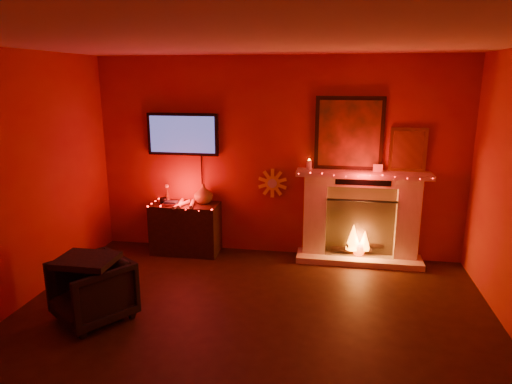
% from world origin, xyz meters
% --- Properties ---
extents(room, '(5.00, 5.00, 5.00)m').
position_xyz_m(room, '(0.00, 0.00, 1.35)').
color(room, black).
rests_on(room, ground).
extents(floor, '(5.00, 5.00, 0.00)m').
position_xyz_m(floor, '(0.00, 0.00, 0.00)').
color(floor, black).
rests_on(floor, ground).
extents(fireplace, '(1.72, 0.40, 2.18)m').
position_xyz_m(fireplace, '(1.14, 2.39, 0.72)').
color(fireplace, '#F2DECB').
rests_on(fireplace, floor).
extents(tv, '(1.00, 0.07, 1.24)m').
position_xyz_m(tv, '(-1.30, 2.45, 1.65)').
color(tv, black).
rests_on(tv, room).
extents(sunburst_clock, '(0.40, 0.03, 0.40)m').
position_xyz_m(sunburst_clock, '(-0.05, 2.48, 1.00)').
color(sunburst_clock, yellow).
rests_on(sunburst_clock, room).
extents(console_table, '(0.93, 0.54, 0.98)m').
position_xyz_m(console_table, '(-1.23, 2.26, 0.39)').
color(console_table, black).
rests_on(console_table, floor).
extents(armchair, '(0.96, 0.96, 0.64)m').
position_xyz_m(armchair, '(-1.59, 0.32, 0.32)').
color(armchair, black).
rests_on(armchair, floor).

